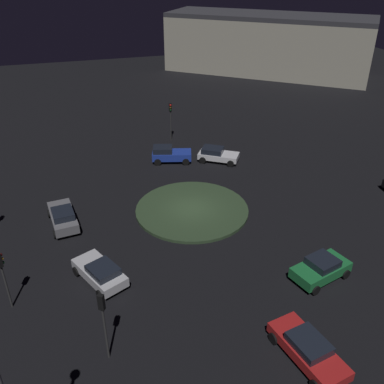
{
  "coord_description": "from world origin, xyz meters",
  "views": [
    {
      "loc": [
        -8.5,
        -28.15,
        18.48
      ],
      "look_at": [
        0.0,
        0.0,
        1.76
      ],
      "focal_mm": 39.75,
      "sensor_mm": 36.0,
      "label": 1
    }
  ],
  "objects": [
    {
      "name": "car_blue",
      "position": [
        0.57,
        9.59,
        0.83
      ],
      "size": [
        4.18,
        2.78,
        1.61
      ],
      "rotation": [
        0.0,
        0.0,
        -0.27
      ],
      "color": "#1E38A5",
      "rests_on": "ground_plane"
    },
    {
      "name": "traffic_light_southwest",
      "position": [
        -8.3,
        -12.48,
        3.06
      ],
      "size": [
        0.37,
        0.4,
        4.31
      ],
      "rotation": [
        0.0,
        0.0,
        0.98
      ],
      "color": "#2D2D2D",
      "rests_on": "ground_plane"
    },
    {
      "name": "car_red",
      "position": [
        1.53,
        -15.56,
        0.71
      ],
      "size": [
        2.75,
        4.8,
        1.35
      ],
      "rotation": [
        0.0,
        0.0,
        -1.38
      ],
      "color": "red",
      "rests_on": "ground_plane"
    },
    {
      "name": "car_silver",
      "position": [
        -8.04,
        -6.44,
        0.73
      ],
      "size": [
        3.34,
        4.42,
        1.39
      ],
      "rotation": [
        0.0,
        0.0,
        2.01
      ],
      "color": "silver",
      "rests_on": "ground_plane"
    },
    {
      "name": "traffic_light_southwest_near",
      "position": [
        -13.37,
        -7.17,
        2.83
      ],
      "size": [
        0.4,
        0.37,
        3.97
      ],
      "rotation": [
        0.0,
        0.0,
        0.49
      ],
      "color": "#2D2D2D",
      "rests_on": "ground_plane"
    },
    {
      "name": "car_white",
      "position": [
        5.13,
        8.32,
        0.74
      ],
      "size": [
        4.28,
        3.65,
        1.41
      ],
      "rotation": [
        0.0,
        0.0,
        -0.58
      ],
      "color": "white",
      "rests_on": "ground_plane"
    },
    {
      "name": "car_grey",
      "position": [
        -10.07,
        0.84,
        0.78
      ],
      "size": [
        2.4,
        4.47,
        1.54
      ],
      "rotation": [
        0.0,
        0.0,
        1.7
      ],
      "color": "slate",
      "rests_on": "ground_plane"
    },
    {
      "name": "traffic_light_north",
      "position": [
        2.03,
        14.77,
        3.07
      ],
      "size": [
        0.33,
        0.37,
        4.32
      ],
      "rotation": [
        0.0,
        0.0,
        -1.71
      ],
      "color": "#2D2D2D",
      "rests_on": "ground_plane"
    },
    {
      "name": "roundabout_island",
      "position": [
        0.0,
        0.0,
        0.12
      ],
      "size": [
        9.18,
        9.18,
        0.24
      ],
      "primitive_type": "cylinder",
      "color": "#2D4228",
      "rests_on": "ground_plane"
    },
    {
      "name": "car_green",
      "position": [
        5.57,
        -10.21,
        0.77
      ],
      "size": [
        4.2,
        2.93,
        1.5
      ],
      "rotation": [
        0.0,
        0.0,
        3.42
      ],
      "color": "#1E7238",
      "rests_on": "ground_plane"
    },
    {
      "name": "ground_plane",
      "position": [
        0.0,
        0.0,
        0.0
      ],
      "size": [
        116.78,
        116.78,
        0.0
      ],
      "primitive_type": "plane",
      "color": "black"
    },
    {
      "name": "store_building",
      "position": [
        25.37,
        39.81,
        4.76
      ],
      "size": [
        32.8,
        29.26,
        9.53
      ],
      "rotation": [
        0.0,
        0.0,
        2.46
      ],
      "color": "#ADA893",
      "rests_on": "ground_plane"
    }
  ]
}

